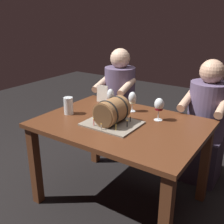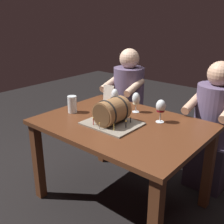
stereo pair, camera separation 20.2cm
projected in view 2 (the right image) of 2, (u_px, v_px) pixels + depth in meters
The scene contains 10 objects.
ground_plane at pixel (120, 200), 2.34m from camera, with size 8.00×8.00×0.00m, color black.
dining_table at pixel (121, 135), 2.12m from camera, with size 1.27×0.93×0.73m.
barrel_cake at pixel (112, 113), 2.02m from camera, with size 0.41×0.33×0.21m.
wine_glass_white at pixel (136, 99), 2.27m from camera, with size 0.07×0.07×0.17m.
wine_glass_rose at pixel (115, 96), 2.35m from camera, with size 0.07×0.07×0.18m.
wine_glass_red at pixel (161, 107), 2.05m from camera, with size 0.08×0.08×0.18m.
beer_pint at pixel (72, 105), 2.28m from camera, with size 0.08×0.08×0.14m.
menu_card at pixel (109, 94), 2.55m from camera, with size 0.11×0.01×0.16m, color silver.
person_seated_left at pixel (128, 109), 2.94m from camera, with size 0.39×0.48×1.20m.
person_seated_right at pixel (212, 132), 2.38m from camera, with size 0.38×0.46×1.17m.
Camera 2 is at (1.19, -1.52, 1.53)m, focal length 42.98 mm.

